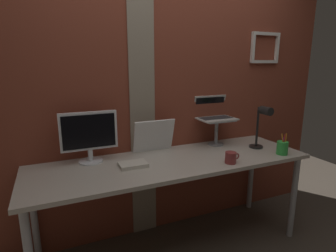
{
  "coord_description": "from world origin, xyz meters",
  "views": [
    {
      "loc": [
        -0.91,
        -1.81,
        1.51
      ],
      "look_at": [
        -0.07,
        0.1,
        1.03
      ],
      "focal_mm": 29.16,
      "sensor_mm": 36.0,
      "label": 1
    }
  ],
  "objects_px": {
    "monitor": "(89,134)",
    "whiteboard_panel": "(154,136)",
    "pen_cup": "(282,148)",
    "coffee_mug": "(231,158)",
    "desk_lamp": "(262,123)",
    "laptop": "(213,113)"
  },
  "relations": [
    {
      "from": "whiteboard_panel",
      "to": "pen_cup",
      "type": "height_order",
      "value": "whiteboard_panel"
    },
    {
      "from": "monitor",
      "to": "laptop",
      "type": "height_order",
      "value": "laptop"
    },
    {
      "from": "laptop",
      "to": "whiteboard_panel",
      "type": "xyz_separation_m",
      "value": [
        -0.59,
        -0.02,
        -0.15
      ]
    },
    {
      "from": "monitor",
      "to": "laptop",
      "type": "distance_m",
      "value": 1.13
    },
    {
      "from": "desk_lamp",
      "to": "pen_cup",
      "type": "bearing_deg",
      "value": -69.21
    },
    {
      "from": "monitor",
      "to": "whiteboard_panel",
      "type": "bearing_deg",
      "value": 4.55
    },
    {
      "from": "coffee_mug",
      "to": "whiteboard_panel",
      "type": "bearing_deg",
      "value": 131.4
    },
    {
      "from": "coffee_mug",
      "to": "monitor",
      "type": "bearing_deg",
      "value": 155.06
    },
    {
      "from": "monitor",
      "to": "pen_cup",
      "type": "relative_size",
      "value": 2.34
    },
    {
      "from": "whiteboard_panel",
      "to": "pen_cup",
      "type": "bearing_deg",
      "value": -27.43
    },
    {
      "from": "laptop",
      "to": "pen_cup",
      "type": "height_order",
      "value": "laptop"
    },
    {
      "from": "monitor",
      "to": "laptop",
      "type": "bearing_deg",
      "value": 3.2
    },
    {
      "from": "laptop",
      "to": "whiteboard_panel",
      "type": "relative_size",
      "value": 0.96
    },
    {
      "from": "monitor",
      "to": "pen_cup",
      "type": "bearing_deg",
      "value": -16.89
    },
    {
      "from": "desk_lamp",
      "to": "monitor",
      "type": "bearing_deg",
      "value": 169.27
    },
    {
      "from": "monitor",
      "to": "desk_lamp",
      "type": "bearing_deg",
      "value": -10.73
    },
    {
      "from": "pen_cup",
      "to": "monitor",
      "type": "bearing_deg",
      "value": 163.11
    },
    {
      "from": "coffee_mug",
      "to": "desk_lamp",
      "type": "bearing_deg",
      "value": 22.2
    },
    {
      "from": "monitor",
      "to": "coffee_mug",
      "type": "bearing_deg",
      "value": -24.94
    },
    {
      "from": "monitor",
      "to": "pen_cup",
      "type": "height_order",
      "value": "monitor"
    },
    {
      "from": "laptop",
      "to": "desk_lamp",
      "type": "xyz_separation_m",
      "value": [
        0.28,
        -0.33,
        -0.05
      ]
    },
    {
      "from": "pen_cup",
      "to": "coffee_mug",
      "type": "xyz_separation_m",
      "value": [
        -0.51,
        0.0,
        -0.01
      ]
    }
  ]
}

